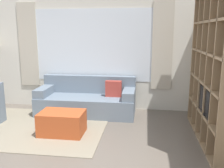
{
  "coord_description": "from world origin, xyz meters",
  "views": [
    {
      "loc": [
        1.18,
        -2.7,
        1.76
      ],
      "look_at": [
        0.6,
        1.57,
        0.85
      ],
      "focal_mm": 40.0,
      "sensor_mm": 36.0,
      "label": 1
    }
  ],
  "objects": [
    {
      "name": "couch_main",
      "position": [
        -0.06,
        2.42,
        0.29
      ],
      "size": [
        2.08,
        0.85,
        0.79
      ],
      "color": "slate",
      "rests_on": "ground_plane"
    },
    {
      "name": "area_rug",
      "position": [
        -0.83,
        1.47,
        0.01
      ],
      "size": [
        2.59,
        2.05,
        0.01
      ],
      "primitive_type": "cube",
      "color": "gray",
      "rests_on": "ground_plane"
    },
    {
      "name": "shelving_unit",
      "position": [
        2.3,
        1.36,
        1.18
      ],
      "size": [
        0.4,
        2.05,
        2.38
      ],
      "color": "#232328",
      "rests_on": "ground_plane"
    },
    {
      "name": "wall_back",
      "position": [
        0.0,
        2.88,
        1.36
      ],
      "size": [
        6.14,
        0.11,
        2.7
      ],
      "color": "silver",
      "rests_on": "ground_plane"
    },
    {
      "name": "ottoman",
      "position": [
        -0.23,
        1.24,
        0.2
      ],
      "size": [
        0.76,
        0.51,
        0.4
      ],
      "color": "#B74C23",
      "rests_on": "ground_plane"
    }
  ]
}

